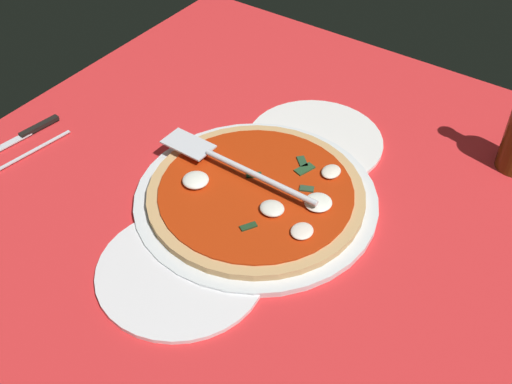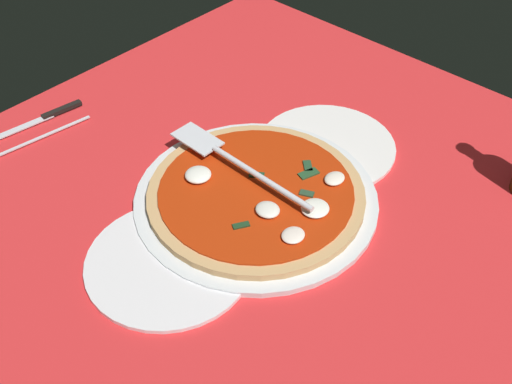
{
  "view_description": "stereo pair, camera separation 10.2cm",
  "coord_description": "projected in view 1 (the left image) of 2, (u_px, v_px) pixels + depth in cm",
  "views": [
    {
      "loc": [
        -60.97,
        -39.12,
        72.26
      ],
      "look_at": [
        0.77,
        3.84,
        2.46
      ],
      "focal_mm": 44.5,
      "sensor_mm": 36.0,
      "label": 1
    },
    {
      "loc": [
        -54.56,
        -47.11,
        72.26
      ],
      "look_at": [
        0.77,
        3.84,
        2.46
      ],
      "focal_mm": 44.5,
      "sensor_mm": 36.0,
      "label": 2
    }
  ],
  "objects": [
    {
      "name": "dinner_plate_right",
      "position": [
        315.0,
        141.0,
        1.15
      ],
      "size": [
        24.61,
        24.61,
        1.0
      ],
      "primitive_type": "cylinder",
      "color": "white",
      "rests_on": "ground_plane"
    },
    {
      "name": "checker_pattern",
      "position": [
        273.0,
        215.0,
        1.02
      ],
      "size": [
        113.59,
        113.59,
        0.1
      ],
      "color": "silver",
      "rests_on": "ground_plane"
    },
    {
      "name": "pizza_pan",
      "position": [
        256.0,
        200.0,
        1.04
      ],
      "size": [
        39.81,
        39.81,
        1.36
      ],
      "primitive_type": "cylinder",
      "color": "silver",
      "rests_on": "ground_plane"
    },
    {
      "name": "pizza_server",
      "position": [
        232.0,
        164.0,
        1.04
      ],
      "size": [
        5.04,
        30.3,
        1.0
      ],
      "rotation": [
        0.0,
        0.0,
        1.55
      ],
      "color": "silver",
      "rests_on": "pizza"
    },
    {
      "name": "pizza",
      "position": [
        257.0,
        193.0,
        1.03
      ],
      "size": [
        35.45,
        35.45,
        2.83
      ],
      "color": "tan",
      "rests_on": "pizza_pan"
    },
    {
      "name": "ground_plane",
      "position": [
        273.0,
        217.0,
        1.02
      ],
      "size": [
        113.59,
        113.59,
        0.8
      ],
      "primitive_type": "cube",
      "color": "red"
    },
    {
      "name": "place_setting_far",
      "position": [
        19.0,
        149.0,
        1.14
      ],
      "size": [
        22.88,
        13.44,
        1.4
      ],
      "rotation": [
        0.0,
        0.0,
        3.01
      ],
      "color": "white",
      "rests_on": "ground_plane"
    },
    {
      "name": "dinner_plate_left",
      "position": [
        181.0,
        271.0,
        0.93
      ],
      "size": [
        24.99,
        24.99,
        1.0
      ],
      "primitive_type": "cylinder",
      "color": "white",
      "rests_on": "ground_plane"
    }
  ]
}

